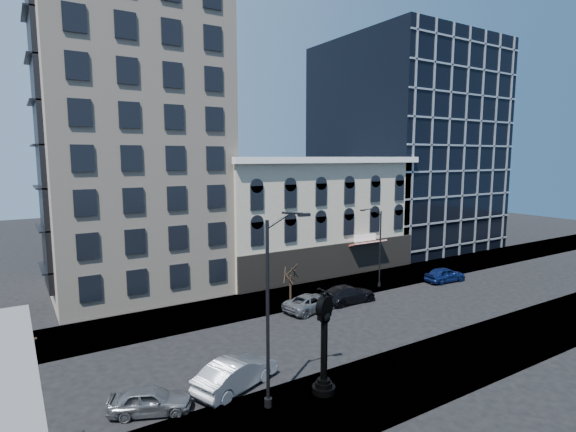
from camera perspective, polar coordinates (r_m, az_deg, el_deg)
ground at (r=32.14m, az=0.78°, el=-15.36°), size 160.00×160.00×0.00m
sidewalk_far at (r=38.65m, az=-5.78°, el=-11.29°), size 160.00×6.00×0.12m
sidewalk_near at (r=26.41m, az=10.88°, el=-20.71°), size 160.00×6.00×0.12m
cream_tower at (r=45.41m, az=-19.75°, el=15.73°), size 15.90×15.40×42.50m
victorian_row at (r=49.92m, az=2.50°, el=0.02°), size 22.60×11.19×12.50m
glass_office at (r=66.40m, az=14.54°, el=8.57°), size 20.00×20.15×28.00m
street_clock at (r=24.51m, az=4.60°, el=-16.33°), size 1.24×1.24×5.47m
street_lamp_near at (r=21.78m, az=-0.82°, el=-5.37°), size 2.56×0.75×9.95m
street_lamp_far at (r=43.05m, az=11.02°, el=-1.34°), size 1.96×0.75×7.75m
bare_tree_near at (r=18.75m, az=-32.41°, el=-15.10°), size 4.26×4.26×7.32m
bare_tree_far at (r=38.21m, az=0.32°, el=-6.85°), size 2.24×2.24×3.85m
car_near_a at (r=24.67m, az=-17.09°, el=-21.46°), size 4.27×3.05×1.35m
car_near_b at (r=25.92m, az=-6.65°, el=-19.24°), size 5.41×3.52×1.69m
car_far_a at (r=37.40m, az=2.95°, el=-10.89°), size 5.32×3.20×1.38m
car_far_b at (r=39.61m, az=7.60°, el=-9.79°), size 5.26×2.18×1.52m
car_far_c at (r=48.16m, az=19.29°, el=-7.03°), size 4.53×2.11×1.50m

